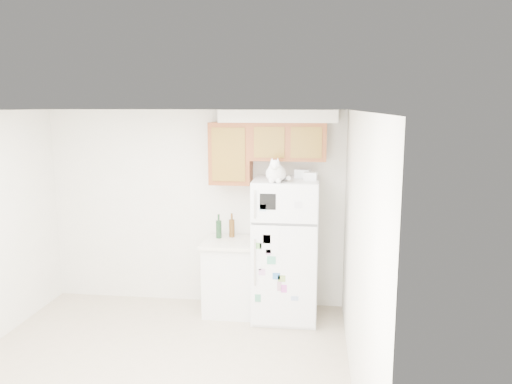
% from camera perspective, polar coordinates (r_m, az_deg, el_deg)
% --- Properties ---
extents(ground_plane, '(3.80, 4.00, 0.01)m').
position_cam_1_polar(ground_plane, '(5.11, -12.33, -20.36)').
color(ground_plane, '#BEAB92').
extents(room_shell, '(3.84, 4.04, 2.52)m').
position_cam_1_polar(room_shell, '(4.70, -10.70, -1.04)').
color(room_shell, silver).
rests_on(room_shell, ground_plane).
extents(refrigerator, '(0.76, 0.78, 1.70)m').
position_cam_1_polar(refrigerator, '(6.01, 3.40, -6.56)').
color(refrigerator, white).
rests_on(refrigerator, ground_plane).
extents(base_counter, '(0.64, 0.64, 0.92)m').
position_cam_1_polar(base_counter, '(6.28, -2.98, -9.56)').
color(base_counter, white).
rests_on(base_counter, ground_plane).
extents(cat, '(0.28, 0.41, 0.29)m').
position_cam_1_polar(cat, '(5.58, 2.28, 2.24)').
color(cat, white).
rests_on(cat, refrigerator).
extents(storage_box_back, '(0.20, 0.17, 0.10)m').
position_cam_1_polar(storage_box_back, '(5.95, 5.38, 2.10)').
color(storage_box_back, white).
rests_on(storage_box_back, refrigerator).
extents(storage_box_front, '(0.16, 0.13, 0.09)m').
position_cam_1_polar(storage_box_front, '(5.78, 6.24, 1.81)').
color(storage_box_front, white).
rests_on(storage_box_front, refrigerator).
extents(bottle_green, '(0.07, 0.07, 0.30)m').
position_cam_1_polar(bottle_green, '(6.22, -4.28, -3.91)').
color(bottle_green, '#19381E').
rests_on(bottle_green, base_counter).
extents(bottle_amber, '(0.07, 0.07, 0.30)m').
position_cam_1_polar(bottle_amber, '(6.26, -2.78, -3.81)').
color(bottle_amber, '#593814').
rests_on(bottle_amber, base_counter).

